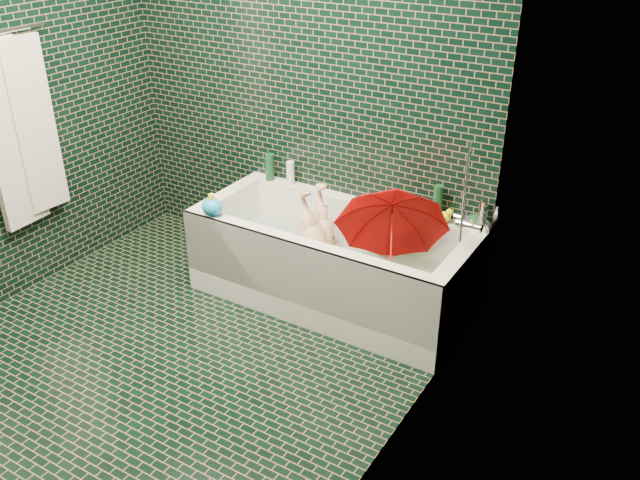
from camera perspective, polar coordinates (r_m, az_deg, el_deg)
The scene contains 20 objects.
floor at distance 3.88m, azimuth -12.63°, elevation -9.90°, with size 2.80×2.80×0.00m, color black.
wall_back at distance 4.32m, azimuth -1.51°, elevation 13.37°, with size 2.80×2.80×0.00m, color black.
wall_right at distance 2.57m, azimuth 6.15°, elevation 2.64°, with size 2.80×2.80×0.00m, color black.
bathtub at distance 4.19m, azimuth 0.97°, elevation -2.53°, with size 1.70×0.75×0.55m.
bath_mat at distance 4.23m, azimuth 1.08°, elevation -3.08°, with size 1.35×0.47×0.01m, color green.
water at distance 4.16m, azimuth 1.10°, elevation -1.38°, with size 1.48×0.53×0.00m, color silver.
towel_rail at distance 4.29m, azimuth -25.35°, elevation 15.52°, with size 0.02×0.02×0.58m, color silver.
towel at distance 4.42m, azimuth -23.93°, elevation 8.31°, with size 0.08×0.44×1.12m.
faucet at distance 3.64m, azimuth 12.23°, elevation 1.80°, with size 0.18×0.19×0.55m.
child at distance 4.20m, azimuth 0.09°, elevation -0.95°, with size 0.30×0.20×0.82m, color #E3B48E.
umbrella at distance 3.87m, azimuth 6.03°, elevation 0.02°, with size 0.63×0.63×0.55m, color red.
soap_bottle_a at distance 4.01m, azimuth 13.26°, elevation 0.65°, with size 0.10×0.11×0.27m, color white.
soap_bottle_b at distance 4.06m, azimuth 12.25°, elevation 1.12°, with size 0.09×0.10×0.21m, color #4E1C6A.
soap_bottle_c at distance 4.04m, azimuth 12.46°, elevation 0.97°, with size 0.14×0.14×0.18m, color #124221.
bottle_right_tall at distance 4.05m, azimuth 9.86°, elevation 3.07°, with size 0.06×0.06×0.22m, color #124221.
bottle_right_pump at distance 3.98m, azimuth 13.49°, elevation 1.96°, with size 0.05×0.05×0.19m, color silver.
bottle_left_tall at distance 4.58m, azimuth -4.26°, elevation 6.15°, with size 0.06×0.06×0.18m, color #124221.
bottle_left_short at distance 4.51m, azimuth -2.51°, elevation 5.66°, with size 0.05×0.05×0.16m, color white.
rubber_duck at distance 4.06m, azimuth 10.48°, elevation 2.01°, with size 0.12×0.08×0.09m.
bath_toy at distance 4.13m, azimuth -9.08°, elevation 2.82°, with size 0.15×0.13×0.14m.
Camera 1 is at (2.26, -2.11, 2.35)m, focal length 38.00 mm.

